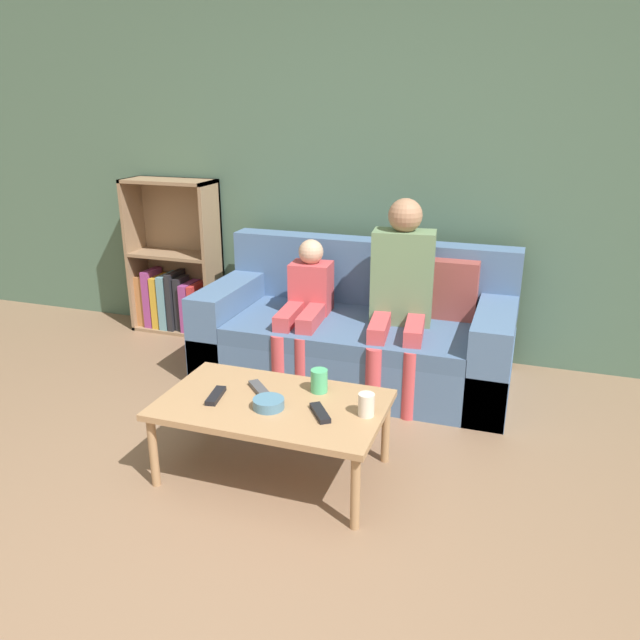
% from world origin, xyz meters
% --- Properties ---
extents(ground_plane, '(22.00, 22.00, 0.00)m').
position_xyz_m(ground_plane, '(0.00, 0.00, 0.00)').
color(ground_plane, '#84664C').
extents(wall_back, '(12.00, 0.06, 2.60)m').
position_xyz_m(wall_back, '(0.00, 2.58, 1.30)').
color(wall_back, '#4C6B56').
rests_on(wall_back, ground_plane).
extents(couch, '(1.88, 0.88, 0.82)m').
position_xyz_m(couch, '(0.01, 2.04, 0.27)').
color(couch, '#4C6B93').
rests_on(couch, ground_plane).
extents(bookshelf, '(0.67, 0.28, 1.13)m').
position_xyz_m(bookshelf, '(-1.54, 2.43, 0.42)').
color(bookshelf, '#8E7051').
rests_on(bookshelf, ground_plane).
extents(coffee_table, '(1.02, 0.62, 0.37)m').
position_xyz_m(coffee_table, '(-0.07, 0.84, 0.34)').
color(coffee_table, '#A87F56').
rests_on(coffee_table, ground_plane).
extents(person_adult, '(0.39, 0.65, 1.14)m').
position_xyz_m(person_adult, '(0.28, 1.96, 0.64)').
color(person_adult, '#C6474C').
rests_on(person_adult, ground_plane).
extents(person_child, '(0.29, 0.63, 0.86)m').
position_xyz_m(person_child, '(-0.30, 1.90, 0.49)').
color(person_child, '#C6474C').
rests_on(person_child, ground_plane).
extents(cup_near, '(0.07, 0.07, 0.10)m').
position_xyz_m(cup_near, '(0.37, 0.85, 0.42)').
color(cup_near, silver).
rests_on(cup_near, coffee_table).
extents(cup_far, '(0.08, 0.08, 0.11)m').
position_xyz_m(cup_far, '(0.10, 1.01, 0.43)').
color(cup_far, '#4CB77A').
rests_on(cup_far, coffee_table).
extents(tv_remote_0, '(0.14, 0.17, 0.02)m').
position_xyz_m(tv_remote_0, '(0.18, 0.79, 0.38)').
color(tv_remote_0, black).
rests_on(tv_remote_0, coffee_table).
extents(tv_remote_1, '(0.15, 0.16, 0.02)m').
position_xyz_m(tv_remote_1, '(-0.17, 0.92, 0.38)').
color(tv_remote_1, '#47474C').
rests_on(tv_remote_1, coffee_table).
extents(tv_remote_2, '(0.08, 0.18, 0.02)m').
position_xyz_m(tv_remote_2, '(-0.33, 0.79, 0.38)').
color(tv_remote_2, black).
rests_on(tv_remote_2, coffee_table).
extents(snack_bowl, '(0.14, 0.14, 0.05)m').
position_xyz_m(snack_bowl, '(-0.06, 0.78, 0.39)').
color(snack_bowl, teal).
rests_on(snack_bowl, coffee_table).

